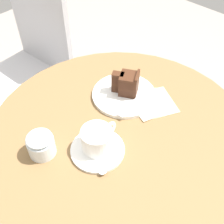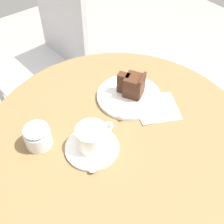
% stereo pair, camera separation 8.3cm
% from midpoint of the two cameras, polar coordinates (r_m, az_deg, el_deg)
% --- Properties ---
extents(ground_plane, '(4.40, 4.40, 0.01)m').
position_cam_midpoint_polar(ground_plane, '(1.44, -0.65, -21.84)').
color(ground_plane, gray).
rests_on(ground_plane, ground).
extents(cafe_table, '(0.80, 0.80, 0.69)m').
position_cam_midpoint_polar(cafe_table, '(0.92, -0.95, -8.44)').
color(cafe_table, brown).
rests_on(cafe_table, ground).
extents(saucer, '(0.15, 0.15, 0.01)m').
position_cam_midpoint_polar(saucer, '(0.79, -5.96, -7.83)').
color(saucer, white).
rests_on(saucer, cafe_table).
extents(coffee_cup, '(0.12, 0.09, 0.07)m').
position_cam_midpoint_polar(coffee_cup, '(0.76, -6.11, -5.58)').
color(coffee_cup, white).
rests_on(coffee_cup, saucer).
extents(teaspoon, '(0.11, 0.04, 0.00)m').
position_cam_midpoint_polar(teaspoon, '(0.75, -3.83, -10.42)').
color(teaspoon, silver).
rests_on(teaspoon, saucer).
extents(cake_plate, '(0.21, 0.21, 0.01)m').
position_cam_midpoint_polar(cake_plate, '(0.93, -0.09, 3.41)').
color(cake_plate, white).
rests_on(cake_plate, cafe_table).
extents(cake_slice, '(0.08, 0.09, 0.08)m').
position_cam_midpoint_polar(cake_slice, '(0.90, 0.52, 5.67)').
color(cake_slice, '#422619').
rests_on(cake_slice, cake_plate).
extents(fork, '(0.15, 0.03, 0.00)m').
position_cam_midpoint_polar(fork, '(0.88, 1.00, 1.20)').
color(fork, silver).
rests_on(fork, cake_plate).
extents(napkin, '(0.17, 0.17, 0.00)m').
position_cam_midpoint_polar(napkin, '(0.91, 5.62, 1.57)').
color(napkin, beige).
rests_on(napkin, cafe_table).
extents(cafe_chair, '(0.40, 0.40, 0.90)m').
position_cam_midpoint_polar(cafe_chair, '(1.40, -17.69, 9.95)').
color(cafe_chair, '#BCBCC1').
rests_on(cafe_chair, ground).
extents(sugar_pot, '(0.07, 0.07, 0.07)m').
position_cam_midpoint_polar(sugar_pot, '(0.79, -17.21, -6.43)').
color(sugar_pot, silver).
rests_on(sugar_pot, cafe_table).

